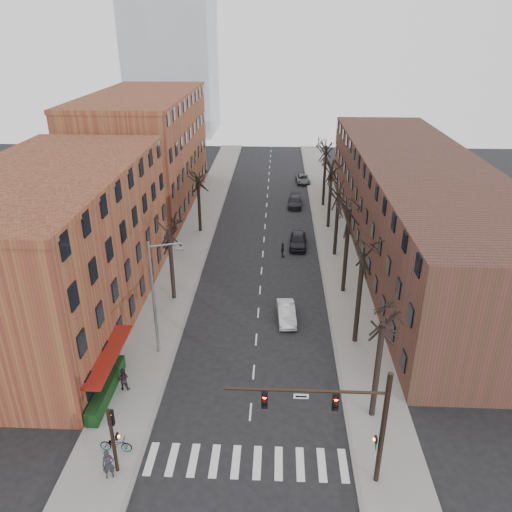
# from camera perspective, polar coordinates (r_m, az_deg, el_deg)

# --- Properties ---
(ground) EXTENTS (160.00, 160.00, 0.00)m
(ground) POSITION_cam_1_polar(r_m,az_deg,el_deg) (30.23, -1.09, -22.49)
(ground) COLOR black
(ground) RESTS_ON ground
(sidewalk_left) EXTENTS (4.00, 90.00, 0.15)m
(sidewalk_left) POSITION_cam_1_polar(r_m,az_deg,el_deg) (60.43, -6.60, 3.21)
(sidewalk_left) COLOR gray
(sidewalk_left) RESTS_ON ground
(sidewalk_right) EXTENTS (4.00, 90.00, 0.15)m
(sidewalk_right) POSITION_cam_1_polar(r_m,az_deg,el_deg) (60.04, 8.68, 2.94)
(sidewalk_right) COLOR gray
(sidewalk_right) RESTS_ON ground
(building_left_near) EXTENTS (12.00, 26.00, 12.00)m
(building_left_near) POSITION_cam_1_polar(r_m,az_deg,el_deg) (42.69, -21.77, 0.66)
(building_left_near) COLOR brown
(building_left_near) RESTS_ON ground
(building_left_far) EXTENTS (12.00, 28.00, 14.00)m
(building_left_far) POSITION_cam_1_polar(r_m,az_deg,el_deg) (68.46, -12.50, 11.46)
(building_left_far) COLOR brown
(building_left_far) RESTS_ON ground
(building_right) EXTENTS (12.00, 50.00, 10.00)m
(building_right) POSITION_cam_1_polar(r_m,az_deg,el_deg) (55.23, 17.80, 5.49)
(building_right) COLOR #502C25
(building_right) RESTS_ON ground
(awning_left) EXTENTS (1.20, 7.00, 0.15)m
(awning_left) POSITION_cam_1_polar(r_m,az_deg,el_deg) (36.20, -15.96, -14.17)
(awning_left) COLOR maroon
(awning_left) RESTS_ON ground
(hedge) EXTENTS (0.80, 6.00, 1.00)m
(hedge) POSITION_cam_1_polar(r_m,az_deg,el_deg) (35.10, -16.74, -14.33)
(hedge) COLOR black
(hedge) RESTS_ON sidewalk_left
(tree_right_a) EXTENTS (5.20, 5.20, 10.00)m
(tree_right_a) POSITION_cam_1_polar(r_m,az_deg,el_deg) (33.59, 13.06, -17.36)
(tree_right_a) COLOR black
(tree_right_a) RESTS_ON ground
(tree_right_b) EXTENTS (5.20, 5.20, 10.80)m
(tree_right_b) POSITION_cam_1_polar(r_m,az_deg,el_deg) (39.79, 11.18, -9.63)
(tree_right_b) COLOR black
(tree_right_b) RESTS_ON ground
(tree_right_c) EXTENTS (5.20, 5.20, 11.60)m
(tree_right_c) POSITION_cam_1_polar(r_m,az_deg,el_deg) (46.54, 9.88, -4.06)
(tree_right_c) COLOR black
(tree_right_c) RESTS_ON ground
(tree_right_d) EXTENTS (5.20, 5.20, 10.00)m
(tree_right_d) POSITION_cam_1_polar(r_m,az_deg,el_deg) (53.63, 8.93, 0.08)
(tree_right_d) COLOR black
(tree_right_d) RESTS_ON ground
(tree_right_e) EXTENTS (5.20, 5.20, 10.80)m
(tree_right_e) POSITION_cam_1_polar(r_m,az_deg,el_deg) (60.95, 8.21, 3.23)
(tree_right_e) COLOR black
(tree_right_e) RESTS_ON ground
(tree_right_f) EXTENTS (5.20, 5.20, 11.60)m
(tree_right_f) POSITION_cam_1_polar(r_m,az_deg,el_deg) (68.42, 7.64, 5.70)
(tree_right_f) COLOR black
(tree_right_f) RESTS_ON ground
(tree_left_a) EXTENTS (5.20, 5.20, 9.50)m
(tree_left_a) POSITION_cam_1_polar(r_m,az_deg,el_deg) (45.30, -9.32, -4.87)
(tree_left_a) COLOR black
(tree_left_a) RESTS_ON ground
(tree_left_b) EXTENTS (5.20, 5.20, 9.50)m
(tree_left_b) POSITION_cam_1_polar(r_m,az_deg,el_deg) (59.48, -6.36, 2.78)
(tree_left_b) COLOR black
(tree_left_b) RESTS_ON ground
(signal_mast_arm) EXTENTS (8.14, 0.30, 7.20)m
(signal_mast_arm) POSITION_cam_1_polar(r_m,az_deg,el_deg) (26.67, 11.06, -17.67)
(signal_mast_arm) COLOR black
(signal_mast_arm) RESTS_ON ground
(signal_pole_left) EXTENTS (0.47, 0.44, 4.40)m
(signal_pole_left) POSITION_cam_1_polar(r_m,az_deg,el_deg) (28.90, -16.06, -19.10)
(signal_pole_left) COLOR black
(signal_pole_left) RESTS_ON ground
(streetlight) EXTENTS (2.45, 0.22, 9.03)m
(streetlight) POSITION_cam_1_polar(r_m,az_deg,el_deg) (35.97, -11.41, -4.26)
(streetlight) COLOR slate
(streetlight) RESTS_ON ground
(silver_sedan) EXTENTS (1.69, 4.11, 1.32)m
(silver_sedan) POSITION_cam_1_polar(r_m,az_deg,el_deg) (41.44, 3.50, -6.54)
(silver_sedan) COLOR silver
(silver_sedan) RESTS_ON ground
(parked_car_near) EXTENTS (2.08, 4.64, 1.55)m
(parked_car_near) POSITION_cam_1_polar(r_m,az_deg,el_deg) (54.92, 4.84, 1.80)
(parked_car_near) COLOR black
(parked_car_near) RESTS_ON ground
(parked_car_mid) EXTENTS (2.03, 4.58, 1.31)m
(parked_car_mid) POSITION_cam_1_polar(r_m,az_deg,el_deg) (67.61, 4.47, 6.20)
(parked_car_mid) COLOR black
(parked_car_mid) RESTS_ON ground
(parked_car_far) EXTENTS (2.30, 4.45, 1.20)m
(parked_car_far) POSITION_cam_1_polar(r_m,az_deg,el_deg) (78.36, 5.37, 8.76)
(parked_car_far) COLOR #53565A
(parked_car_far) RESTS_ON ground
(pedestrian_a) EXTENTS (0.75, 0.61, 1.78)m
(pedestrian_a) POSITION_cam_1_polar(r_m,az_deg,el_deg) (29.75, -16.52, -21.87)
(pedestrian_a) COLOR #21222A
(pedestrian_a) RESTS_ON sidewalk_left
(pedestrian_b) EXTENTS (0.79, 0.61, 1.61)m
(pedestrian_b) POSITION_cam_1_polar(r_m,az_deg,el_deg) (35.12, -14.92, -13.42)
(pedestrian_b) COLOR black
(pedestrian_b) RESTS_ON sidewalk_left
(pedestrian_crossing) EXTENTS (0.42, 0.95, 1.59)m
(pedestrian_crossing) POSITION_cam_1_polar(r_m,az_deg,el_deg) (52.37, 3.06, 0.69)
(pedestrian_crossing) COLOR black
(pedestrian_crossing) RESTS_ON ground
(bicycle) EXTENTS (1.89, 0.73, 0.98)m
(bicycle) POSITION_cam_1_polar(r_m,az_deg,el_deg) (31.27, -15.72, -19.98)
(bicycle) COLOR gray
(bicycle) RESTS_ON sidewalk_left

